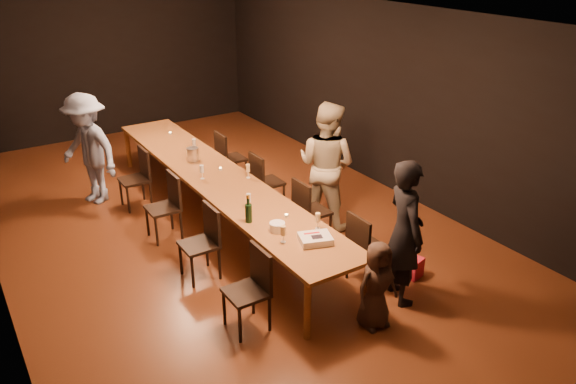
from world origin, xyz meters
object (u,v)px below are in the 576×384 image
chair_left_2 (163,208)px  child (377,285)px  woman_tan (326,165)px  woman_birthday (405,232)px  man_blue (88,149)px  chair_right_3 (232,158)px  plate_stack (277,227)px  birthday_cake (315,239)px  chair_right_1 (312,211)px  champagne_bottle (248,209)px  ice_bucket (193,154)px  chair_right_0 (369,248)px  chair_left_1 (199,244)px  chair_right_2 (268,181)px  chair_left_0 (246,292)px  chair_left_3 (134,179)px  table (217,179)px

chair_left_2 → child: (1.20, -3.11, 0.04)m
woman_tan → child: size_ratio=1.81×
woman_birthday → man_blue: man_blue is taller
chair_right_3 → plate_stack: (-0.98, -3.08, 0.34)m
woman_tan → birthday_cake: 1.95m
woman_birthday → man_blue: bearing=43.6°
woman_birthday → child: size_ratio=1.70×
man_blue → woman_birthday: bearing=1.9°
chair_right_1 → champagne_bottle: champagne_bottle is taller
plate_stack → ice_bucket: size_ratio=0.91×
chair_left_2 → ice_bucket: size_ratio=4.57×
chair_right_0 → child: (-0.50, -0.71, 0.04)m
woman_tan → man_blue: 3.73m
chair_right_1 → chair_left_1: 1.70m
chair_right_1 → chair_right_3: bearing=180.0°
chair_right_2 → woman_birthday: size_ratio=0.54×
chair_right_0 → woman_tan: bearing=162.8°
chair_left_0 → woman_birthday: woman_birthday is taller
chair_left_1 → chair_right_1: bearing=-90.0°
chair_left_2 → birthday_cake: (0.94, -2.34, 0.33)m
chair_right_3 → chair_left_3: bearing=-90.0°
woman_tan → chair_left_0: bearing=101.0°
ice_bucket → child: bearing=-84.4°
chair_left_3 → chair_right_3: bearing=-90.0°
man_blue → champagne_bottle: 3.42m
chair_right_1 → chair_left_3: same height
woman_birthday → chair_right_2: bearing=19.1°
woman_tan → plate_stack: bearing=100.7°
chair_left_3 → birthday_cake: bearing=-165.2°
man_blue → chair_left_2: bearing=-8.7°
chair_right_1 → man_blue: bearing=-143.4°
chair_left_0 → chair_left_3: 3.60m
table → chair_right_3: chair_right_3 is taller
woman_birthday → ice_bucket: (-0.97, 3.62, -0.02)m
chair_left_3 → man_blue: (-0.49, 0.55, 0.42)m
chair_right_2 → woman_birthday: woman_birthday is taller
chair_right_2 → man_blue: size_ratio=0.53×
chair_right_1 → chair_right_2: size_ratio=1.00×
woman_birthday → man_blue: (-2.28, 4.62, 0.02)m
chair_left_2 → chair_left_3: 1.20m
chair_right_1 → chair_left_1: same height
chair_right_1 → woman_tan: bearing=126.2°
chair_left_1 → woman_tan: woman_tan is taller
chair_left_0 → child: (1.20, -0.71, 0.04)m
man_blue → child: man_blue is taller
chair_left_0 → chair_left_2: bearing=0.0°
chair_left_0 → ice_bucket: 3.28m
ice_bucket → birthday_cake: bearing=-87.8°
woman_birthday → birthday_cake: size_ratio=4.05×
woman_tan → birthday_cake: bearing=115.7°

